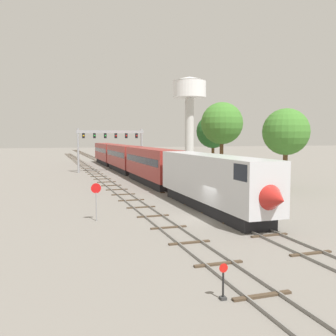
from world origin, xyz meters
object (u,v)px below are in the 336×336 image
(stop_sign, at_px, (96,196))
(trackside_tree_left, at_px, (213,131))
(trackside_tree_right, at_px, (286,132))
(switch_stand, at_px, (223,287))
(trackside_tree_mid, at_px, (222,124))
(signal_gantry, at_px, (111,140))
(water_tower, at_px, (190,94))
(passenger_train, at_px, (135,160))

(stop_sign, bearing_deg, trackside_tree_left, 54.19)
(trackside_tree_right, bearing_deg, trackside_tree_left, 83.80)
(switch_stand, relative_size, trackside_tree_mid, 0.13)
(trackside_tree_left, height_order, trackside_tree_mid, trackside_tree_mid)
(trackside_tree_right, bearing_deg, signal_gantry, 118.24)
(trackside_tree_mid, distance_m, trackside_tree_right, 12.80)
(trackside_tree_mid, bearing_deg, trackside_tree_right, -79.63)
(stop_sign, bearing_deg, switch_stand, -79.47)
(stop_sign, relative_size, trackside_tree_left, 0.27)
(switch_stand, height_order, trackside_tree_left, trackside_tree_left)
(switch_stand, xyz_separation_m, trackside_tree_right, (20.81, 25.67, 6.39))
(switch_stand, height_order, trackside_tree_right, trackside_tree_right)
(signal_gantry, xyz_separation_m, water_tower, (29.23, 36.18, 12.87))
(passenger_train, xyz_separation_m, trackside_tree_mid, (11.41, -7.91, 5.70))
(water_tower, bearing_deg, passenger_train, -120.69)
(signal_gantry, xyz_separation_m, switch_stand, (-4.85, -55.38, -5.27))
(stop_sign, distance_m, trackside_tree_left, 45.84)
(signal_gantry, bearing_deg, water_tower, 51.06)
(trackside_tree_mid, bearing_deg, water_tower, 73.74)
(signal_gantry, xyz_separation_m, trackside_tree_mid, (13.66, -17.19, 2.51))
(stop_sign, relative_size, trackside_tree_right, 0.30)
(passenger_train, bearing_deg, switch_stand, -98.76)
(water_tower, distance_m, stop_sign, 86.13)
(signal_gantry, height_order, water_tower, water_tower)
(stop_sign, xyz_separation_m, trackside_tree_right, (23.71, 10.06, 5.04))
(water_tower, relative_size, stop_sign, 8.25)
(passenger_train, relative_size, trackside_tree_left, 7.37)
(water_tower, height_order, trackside_tree_right, water_tower)
(water_tower, relative_size, switch_stand, 16.28)
(switch_stand, height_order, trackside_tree_mid, trackside_tree_mid)
(stop_sign, xyz_separation_m, trackside_tree_left, (26.62, 36.91, 5.48))
(water_tower, xyz_separation_m, stop_sign, (-36.98, -75.95, -16.79))
(water_tower, xyz_separation_m, trackside_tree_right, (-13.28, -65.89, -11.75))
(signal_gantry, bearing_deg, trackside_tree_left, -8.63)
(passenger_train, relative_size, trackside_tree_mid, 6.79)
(passenger_train, relative_size, signal_gantry, 6.42)
(stop_sign, height_order, trackside_tree_mid, trackside_tree_mid)
(passenger_train, height_order, switch_stand, passenger_train)
(trackside_tree_mid, xyz_separation_m, trackside_tree_right, (2.29, -12.52, -1.39))
(trackside_tree_left, bearing_deg, water_tower, 75.14)
(passenger_train, height_order, stop_sign, passenger_train)
(trackside_tree_right, bearing_deg, stop_sign, -157.00)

